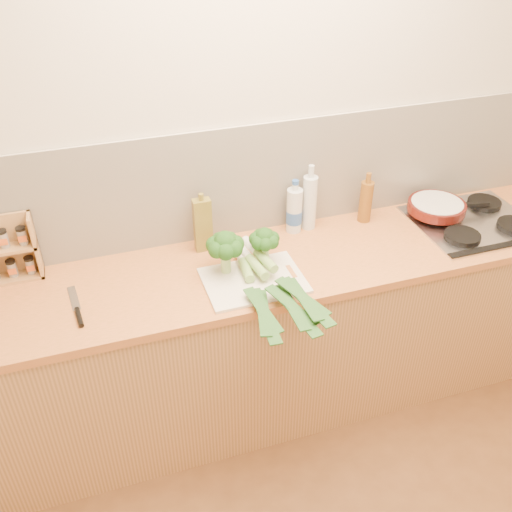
# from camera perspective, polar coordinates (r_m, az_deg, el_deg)

# --- Properties ---
(room_shell) EXTENTS (3.50, 3.50, 3.50)m
(room_shell) POSITION_cam_1_polar(r_m,az_deg,el_deg) (2.68, 0.54, 7.75)
(room_shell) COLOR beige
(room_shell) RESTS_ON ground
(counter) EXTENTS (3.20, 0.62, 0.90)m
(counter) POSITION_cam_1_polar(r_m,az_deg,el_deg) (2.87, 2.33, -7.74)
(counter) COLOR #B5814B
(counter) RESTS_ON ground
(gas_hob) EXTENTS (0.58, 0.50, 0.04)m
(gas_hob) POSITION_cam_1_polar(r_m,az_deg,el_deg) (3.04, 20.95, 3.27)
(gas_hob) COLOR silver
(gas_hob) RESTS_ON counter
(chopping_board) EXTENTS (0.43, 0.32, 0.01)m
(chopping_board) POSITION_cam_1_polar(r_m,az_deg,el_deg) (2.45, -0.24, -2.46)
(chopping_board) COLOR silver
(chopping_board) RESTS_ON counter
(broccoli_left) EXTENTS (0.16, 0.17, 0.20)m
(broccoli_left) POSITION_cam_1_polar(r_m,az_deg,el_deg) (2.42, -3.10, 1.05)
(broccoli_left) COLOR #9CC371
(broccoli_left) RESTS_ON chopping_board
(broccoli_right) EXTENTS (0.13, 0.14, 0.18)m
(broccoli_right) POSITION_cam_1_polar(r_m,az_deg,el_deg) (2.48, 0.84, 1.62)
(broccoli_right) COLOR #9CC371
(broccoli_right) RESTS_ON chopping_board
(leek_front) EXTENTS (0.12, 0.66, 0.04)m
(leek_front) POSITION_cam_1_polar(r_m,az_deg,el_deg) (2.40, -0.52, -2.49)
(leek_front) COLOR white
(leek_front) RESTS_ON chopping_board
(leek_mid) EXTENTS (0.16, 0.69, 0.04)m
(leek_mid) POSITION_cam_1_polar(r_m,az_deg,el_deg) (2.40, 0.90, -2.00)
(leek_mid) COLOR white
(leek_mid) RESTS_ON chopping_board
(leek_back) EXTENTS (0.18, 0.68, 0.04)m
(leek_back) POSITION_cam_1_polar(r_m,az_deg,el_deg) (2.40, 1.88, -1.35)
(leek_back) COLOR white
(leek_back) RESTS_ON chopping_board
(chefs_knife) EXTENTS (0.05, 0.29, 0.02)m
(chefs_knife) POSITION_cam_1_polar(r_m,az_deg,el_deg) (2.39, -17.39, -5.40)
(chefs_knife) COLOR silver
(chefs_knife) RESTS_ON counter
(skillet) EXTENTS (0.42, 0.29, 0.05)m
(skillet) POSITION_cam_1_polar(r_m,az_deg,el_deg) (3.01, 17.66, 4.75)
(skillet) COLOR #4A110C
(skillet) RESTS_ON gas_hob
(spice_rack) EXTENTS (0.25, 0.10, 0.30)m
(spice_rack) POSITION_cam_1_polar(r_m,az_deg,el_deg) (2.63, -23.56, 0.36)
(spice_rack) COLOR tan
(spice_rack) RESTS_ON counter
(oil_tin) EXTENTS (0.08, 0.05, 0.29)m
(oil_tin) POSITION_cam_1_polar(r_m,az_deg,el_deg) (2.60, -5.34, 3.15)
(oil_tin) COLOR olive
(oil_tin) RESTS_ON counter
(glass_bottle) EXTENTS (0.07, 0.07, 0.33)m
(glass_bottle) POSITION_cam_1_polar(r_m,az_deg,el_deg) (2.76, 5.37, 5.43)
(glass_bottle) COLOR silver
(glass_bottle) RESTS_ON counter
(amber_bottle) EXTENTS (0.06, 0.06, 0.26)m
(amber_bottle) POSITION_cam_1_polar(r_m,az_deg,el_deg) (2.87, 10.92, 5.43)
(amber_bottle) COLOR brown
(amber_bottle) RESTS_ON counter
(water_bottle) EXTENTS (0.08, 0.08, 0.25)m
(water_bottle) POSITION_cam_1_polar(r_m,az_deg,el_deg) (2.75, 3.84, 4.46)
(water_bottle) COLOR silver
(water_bottle) RESTS_ON counter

